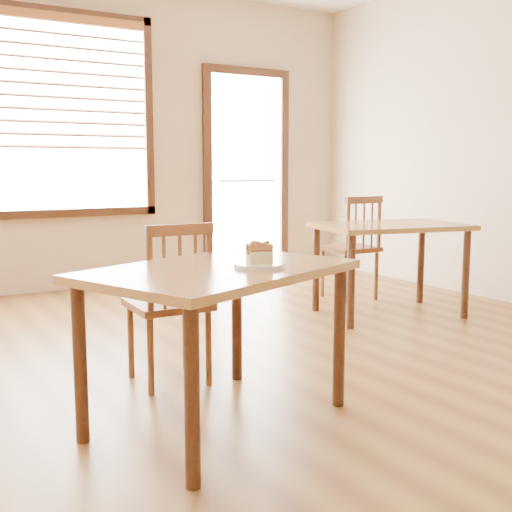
{
  "coord_description": "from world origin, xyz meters",
  "views": [
    {
      "loc": [
        -1.34,
        -2.31,
        1.21
      ],
      "look_at": [
        0.17,
        0.21,
        0.8
      ],
      "focal_mm": 45.0,
      "sensor_mm": 36.0,
      "label": 1
    }
  ],
  "objects_px": {
    "cafe_table_main": "(218,288)",
    "cake_slice": "(259,252)",
    "cafe_table_second": "(390,236)",
    "plate": "(259,265)",
    "cafe_chair_main": "(171,302)",
    "cafe_chair_second": "(352,247)"
  },
  "relations": [
    {
      "from": "cafe_table_main",
      "to": "cake_slice",
      "type": "relative_size",
      "value": 11.11
    },
    {
      "from": "cafe_table_second",
      "to": "cafe_table_main",
      "type": "bearing_deg",
      "value": -138.22
    },
    {
      "from": "cafe_table_main",
      "to": "cake_slice",
      "type": "distance_m",
      "value": 0.25
    },
    {
      "from": "plate",
      "to": "cafe_chair_main",
      "type": "bearing_deg",
      "value": 99.73
    },
    {
      "from": "cafe_chair_second",
      "to": "cake_slice",
      "type": "distance_m",
      "value": 3.03
    },
    {
      "from": "cake_slice",
      "to": "cafe_chair_main",
      "type": "bearing_deg",
      "value": 114.27
    },
    {
      "from": "cake_slice",
      "to": "cafe_chair_second",
      "type": "bearing_deg",
      "value": 56.99
    },
    {
      "from": "cafe_table_main",
      "to": "cafe_table_second",
      "type": "distance_m",
      "value": 2.58
    },
    {
      "from": "cafe_chair_second",
      "to": "cake_slice",
      "type": "xyz_separation_m",
      "value": [
        -2.22,
        -2.03,
        0.34
      ]
    },
    {
      "from": "cafe_chair_second",
      "to": "cake_slice",
      "type": "relative_size",
      "value": 7.47
    },
    {
      "from": "cafe_chair_main",
      "to": "cake_slice",
      "type": "distance_m",
      "value": 0.83
    },
    {
      "from": "cafe_table_main",
      "to": "cafe_chair_second",
      "type": "height_order",
      "value": "cafe_chair_second"
    },
    {
      "from": "cake_slice",
      "to": "cafe_table_second",
      "type": "bearing_deg",
      "value": 48.28
    },
    {
      "from": "cafe_table_main",
      "to": "cafe_chair_second",
      "type": "relative_size",
      "value": 1.49
    },
    {
      "from": "cafe_chair_main",
      "to": "cake_slice",
      "type": "bearing_deg",
      "value": 101.82
    },
    {
      "from": "plate",
      "to": "cake_slice",
      "type": "relative_size",
      "value": 1.82
    },
    {
      "from": "cafe_chair_main",
      "to": "cafe_table_second",
      "type": "relative_size",
      "value": 0.71
    },
    {
      "from": "plate",
      "to": "cake_slice",
      "type": "bearing_deg",
      "value": 120.2
    },
    {
      "from": "cafe_table_second",
      "to": "plate",
      "type": "relative_size",
      "value": 5.54
    },
    {
      "from": "plate",
      "to": "cafe_chair_second",
      "type": "bearing_deg",
      "value": 42.44
    },
    {
      "from": "cafe_chair_main",
      "to": "cake_slice",
      "type": "height_order",
      "value": "cafe_chair_main"
    },
    {
      "from": "cafe_table_main",
      "to": "cafe_chair_second",
      "type": "distance_m",
      "value": 3.07
    }
  ]
}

